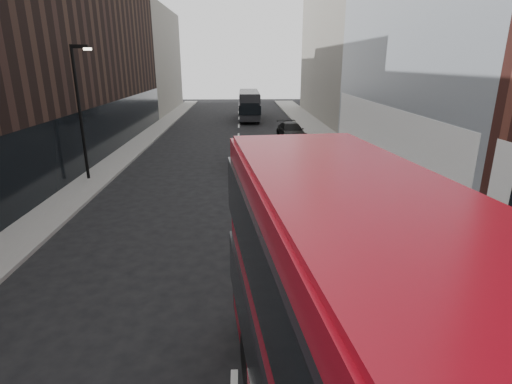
{
  "coord_description": "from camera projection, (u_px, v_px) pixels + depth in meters",
  "views": [
    {
      "loc": [
        0.19,
        -3.7,
        6.27
      ],
      "look_at": [
        0.64,
        7.9,
        2.5
      ],
      "focal_mm": 28.0,
      "sensor_mm": 36.0,
      "label": 1
    }
  ],
  "objects": [
    {
      "name": "sidewalk_left",
      "position": [
        128.0,
        152.0,
        28.89
      ],
      "size": [
        2.0,
        80.0,
        0.15
      ],
      "primitive_type": "cube",
      "color": "slate",
      "rests_on": "ground"
    },
    {
      "name": "grey_bus",
      "position": [
        249.0,
        104.0,
        45.91
      ],
      "size": [
        2.38,
        9.85,
        3.18
      ],
      "rotation": [
        0.0,
        0.0,
        -0.01
      ],
      "color": "black",
      "rests_on": "ground"
    },
    {
      "name": "building_left_mid",
      "position": [
        91.0,
        53.0,
        31.38
      ],
      "size": [
        5.0,
        24.0,
        14.0
      ],
      "primitive_type": "cube",
      "color": "black",
      "rests_on": "ground"
    },
    {
      "name": "building_victorian",
      "position": [
        339.0,
        31.0,
        44.7
      ],
      "size": [
        6.5,
        24.0,
        21.0
      ],
      "color": "slate",
      "rests_on": "ground"
    },
    {
      "name": "sidewalk_right",
      "position": [
        340.0,
        151.0,
        29.46
      ],
      "size": [
        3.0,
        80.0,
        0.15
      ],
      "primitive_type": "cube",
      "color": "slate",
      "rests_on": "ground"
    },
    {
      "name": "car_c",
      "position": [
        291.0,
        131.0,
        34.07
      ],
      "size": [
        2.4,
        4.98,
        1.4
      ],
      "primitive_type": "imported",
      "rotation": [
        0.0,
        0.0,
        0.09
      ],
      "color": "black",
      "rests_on": "ground"
    },
    {
      "name": "street_lamp",
      "position": [
        80.0,
        104.0,
        20.96
      ],
      "size": [
        1.06,
        0.22,
        7.0
      ],
      "color": "black",
      "rests_on": "sidewalk_left"
    },
    {
      "name": "car_b",
      "position": [
        248.0,
        155.0,
        24.97
      ],
      "size": [
        1.79,
        4.79,
        1.56
      ],
      "primitive_type": "imported",
      "rotation": [
        0.0,
        0.0,
        0.03
      ],
      "color": "gray",
      "rests_on": "ground"
    },
    {
      "name": "car_a",
      "position": [
        258.0,
        158.0,
        24.26
      ],
      "size": [
        2.32,
        4.7,
        1.54
      ],
      "primitive_type": "imported",
      "rotation": [
        0.0,
        0.0,
        0.11
      ],
      "color": "black",
      "rests_on": "ground"
    },
    {
      "name": "building_left_far",
      "position": [
        151.0,
        61.0,
        52.44
      ],
      "size": [
        5.0,
        20.0,
        13.0
      ],
      "primitive_type": "cube",
      "color": "slate",
      "rests_on": "ground"
    }
  ]
}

